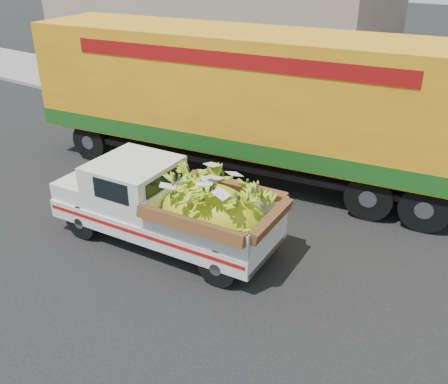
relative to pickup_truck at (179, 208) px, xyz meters
The scene contains 6 objects.
ground 2.24m from the pickup_truck, 163.62° to the left, with size 100.00×100.00×0.00m, color black.
curb 6.66m from the pickup_truck, 107.26° to the left, with size 60.00×0.25×0.15m, color gray.
sidewalk 8.68m from the pickup_truck, 103.13° to the left, with size 60.00×4.00×0.14m, color gray.
building_left 17.51m from the pickup_truck, 124.84° to the left, with size 18.00×6.00×5.00m, color gray.
pickup_truck is the anchor object (origin of this frame).
semi_trailer 4.13m from the pickup_truck, 101.88° to the left, with size 12.07×4.28×3.80m.
Camera 1 is at (7.80, -7.34, 5.73)m, focal length 40.00 mm.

